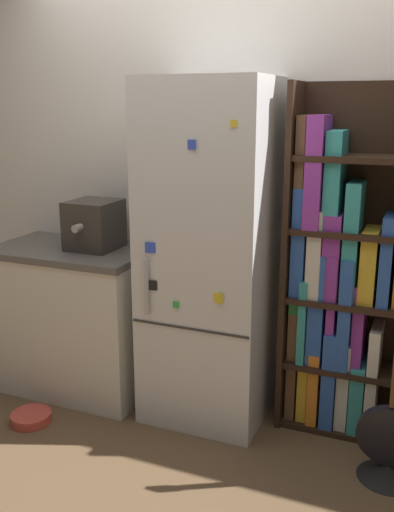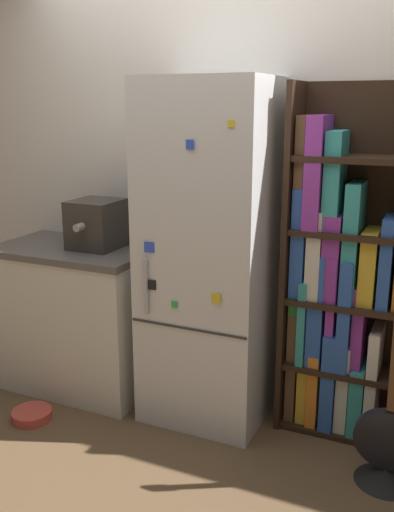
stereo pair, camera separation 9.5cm
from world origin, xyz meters
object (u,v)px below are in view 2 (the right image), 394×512
(refrigerator, at_px, (209,256))
(guitar, at_px, (388,451))
(bookshelf, at_px, (348,286))
(espresso_machine, at_px, (96,224))
(pet_bowl, at_px, (32,414))

(refrigerator, height_order, guitar, refrigerator)
(guitar, bearing_deg, bookshelf, 126.39)
(espresso_machine, bearing_deg, refrigerator, -1.81)
(pet_bowl, bearing_deg, refrigerator, 29.63)
(guitar, bearing_deg, refrigerator, 165.95)
(refrigerator, xyz_separation_m, espresso_machine, (-0.73, 0.02, 0.11))
(pet_bowl, bearing_deg, espresso_machine, 74.96)
(guitar, relative_size, pet_bowl, 5.10)
(bookshelf, xyz_separation_m, pet_bowl, (-1.60, -0.64, -0.79))
(bookshelf, bearing_deg, refrigerator, -168.78)
(refrigerator, relative_size, guitar, 1.62)
(refrigerator, height_order, bookshelf, refrigerator)
(bookshelf, distance_m, espresso_machine, 1.48)
(bookshelf, height_order, pet_bowl, bookshelf)
(refrigerator, distance_m, bookshelf, 0.75)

